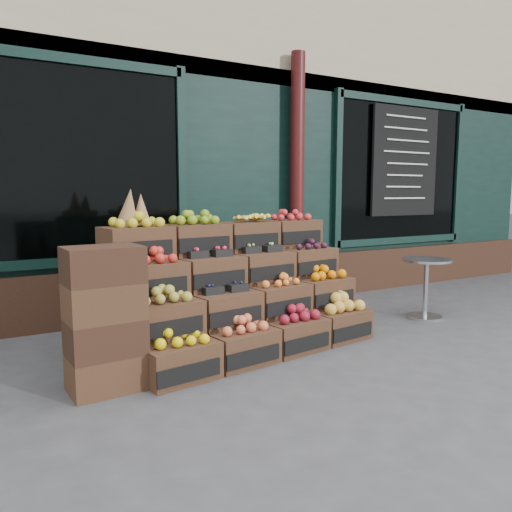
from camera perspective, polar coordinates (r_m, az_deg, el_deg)
ground at (r=4.43m, az=6.96°, el=-11.83°), size 60.00×60.00×0.00m
shop_facade at (r=8.86m, az=-13.71°, el=13.24°), size 12.00×6.24×4.80m
crate_display at (r=4.76m, az=-2.22°, el=-4.70°), size 2.49×1.44×1.48m
spare_crates at (r=3.80m, az=-16.87°, el=-6.95°), size 0.55×0.40×1.06m
bistro_table at (r=6.06m, az=18.84°, el=-2.75°), size 0.55×0.55×0.69m
shopkeeper at (r=6.30m, az=-19.62°, el=2.76°), size 0.74×0.50×1.99m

